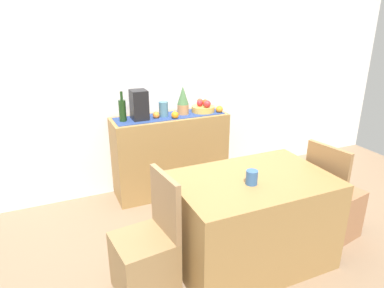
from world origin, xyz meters
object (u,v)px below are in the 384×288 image
object	(u,v)px
fruit_bowl	(203,109)
ceramic_vase	(164,109)
coffee_maker	(139,105)
chair_by_corner	(332,208)
dining_table	(250,220)
coffee_cup	(252,177)
chair_near_window	(146,260)
potted_plant	(183,100)
sideboard_console	(171,154)
wine_bottle	(122,110)

from	to	relation	value
fruit_bowl	ceramic_vase	size ratio (longest dim) A/B	1.55
coffee_maker	chair_by_corner	xyz separation A→B (m)	(1.35, -1.39, -0.77)
coffee_maker	dining_table	world-z (taller)	coffee_maker
ceramic_vase	coffee_cup	world-z (taller)	ceramic_vase
chair_near_window	chair_by_corner	xyz separation A→B (m)	(1.73, -0.00, 0.00)
potted_plant	sideboard_console	bearing A→B (deg)	180.00
sideboard_console	coffee_cup	bearing A→B (deg)	-86.40
chair_near_window	ceramic_vase	bearing A→B (deg)	65.20
sideboard_console	wine_bottle	distance (m)	0.75
fruit_bowl	coffee_maker	bearing A→B (deg)	180.00
wine_bottle	dining_table	world-z (taller)	wine_bottle
coffee_maker	coffee_cup	distance (m)	1.54
sideboard_console	chair_by_corner	world-z (taller)	chair_by_corner
potted_plant	chair_near_window	bearing A→B (deg)	-121.93
coffee_cup	dining_table	bearing A→B (deg)	48.62
chair_near_window	sideboard_console	bearing A→B (deg)	62.93
chair_by_corner	potted_plant	bearing A→B (deg)	122.13
sideboard_console	coffee_cup	distance (m)	1.51
sideboard_console	coffee_maker	distance (m)	0.68
coffee_maker	coffee_cup	size ratio (longest dim) A/B	2.88
sideboard_console	coffee_cup	size ratio (longest dim) A/B	11.68
potted_plant	chair_by_corner	xyz separation A→B (m)	(0.87, -1.39, -0.78)
sideboard_console	coffee_maker	bearing A→B (deg)	180.00
dining_table	chair_by_corner	bearing A→B (deg)	-0.20
chair_near_window	chair_by_corner	world-z (taller)	same
fruit_bowl	chair_near_window	size ratio (longest dim) A/B	0.28
sideboard_console	fruit_bowl	size ratio (longest dim) A/B	4.90
coffee_cup	chair_near_window	bearing A→B (deg)	174.37
wine_bottle	ceramic_vase	xyz separation A→B (m)	(0.44, -0.00, -0.04)
dining_table	ceramic_vase	bearing A→B (deg)	99.33
ceramic_vase	coffee_cup	bearing A→B (deg)	-83.76
wine_bottle	chair_by_corner	xyz separation A→B (m)	(1.53, -1.39, -0.74)
sideboard_console	ceramic_vase	size ratio (longest dim) A/B	7.59
sideboard_console	fruit_bowl	bearing A→B (deg)	0.00
ceramic_vase	coffee_maker	bearing A→B (deg)	180.00
potted_plant	chair_near_window	distance (m)	1.80
potted_plant	chair_by_corner	distance (m)	1.81
potted_plant	chair_near_window	size ratio (longest dim) A/B	0.35
fruit_bowl	chair_near_window	distance (m)	1.89
ceramic_vase	coffee_cup	distance (m)	1.48
sideboard_console	dining_table	world-z (taller)	sideboard_console
sideboard_console	chair_near_window	xyz separation A→B (m)	(-0.71, -1.38, -0.18)
ceramic_vase	potted_plant	world-z (taller)	potted_plant
coffee_maker	dining_table	bearing A→B (deg)	-70.57
wine_bottle	fruit_bowl	bearing A→B (deg)	-0.00
fruit_bowl	wine_bottle	size ratio (longest dim) A/B	0.82
wine_bottle	coffee_maker	bearing A→B (deg)	-0.00
ceramic_vase	chair_near_window	size ratio (longest dim) A/B	0.18
fruit_bowl	wine_bottle	bearing A→B (deg)	180.00
sideboard_console	chair_by_corner	xyz separation A→B (m)	(1.03, -1.39, -0.18)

